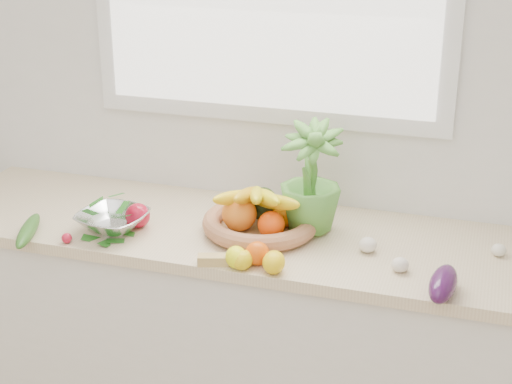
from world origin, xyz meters
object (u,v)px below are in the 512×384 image
(eggplant, at_px, (443,284))
(potted_herb, at_px, (311,177))
(fruit_basket, at_px, (259,217))
(apple, at_px, (138,215))
(cucumber, at_px, (28,231))
(colander_with_spinach, at_px, (113,216))

(eggplant, relative_size, potted_herb, 0.54)
(fruit_basket, bearing_deg, eggplant, -22.63)
(apple, distance_m, cucumber, 0.37)
(potted_herb, xyz_separation_m, fruit_basket, (-0.16, -0.05, -0.14))
(potted_herb, bearing_deg, cucumber, -159.70)
(eggplant, bearing_deg, cucumber, -179.54)
(cucumber, relative_size, colander_with_spinach, 1.03)
(cucumber, relative_size, fruit_basket, 0.55)
(apple, bearing_deg, eggplant, -9.57)
(eggplant, bearing_deg, potted_herb, 146.13)
(cucumber, xyz_separation_m, potted_herb, (0.88, 0.33, 0.17))
(fruit_basket, relative_size, colander_with_spinach, 1.88)
(apple, relative_size, eggplant, 0.42)
(eggplant, relative_size, colander_with_spinach, 0.78)
(eggplant, xyz_separation_m, fruit_basket, (-0.63, 0.26, 0.01))
(fruit_basket, bearing_deg, potted_herb, 18.10)
(cucumber, xyz_separation_m, colander_with_spinach, (0.25, 0.12, 0.04))
(apple, xyz_separation_m, potted_herb, (0.57, 0.14, 0.16))
(cucumber, bearing_deg, eggplant, 0.46)
(apple, bearing_deg, fruit_basket, 12.12)
(eggplant, xyz_separation_m, potted_herb, (-0.47, 0.32, 0.16))
(potted_herb, bearing_deg, fruit_basket, -161.90)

